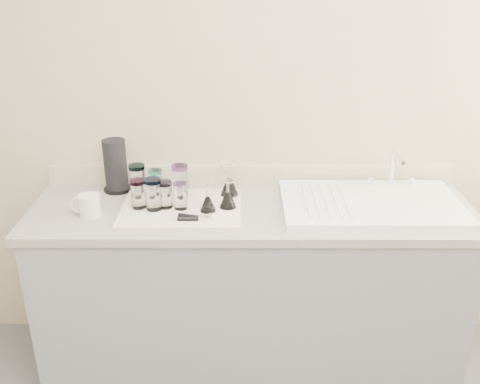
{
  "coord_description": "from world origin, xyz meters",
  "views": [
    {
      "loc": [
        -0.05,
        -1.04,
        1.97
      ],
      "look_at": [
        -0.06,
        1.15,
        1.0
      ],
      "focal_mm": 40.0,
      "sensor_mm": 36.0,
      "label": 1
    }
  ],
  "objects_px": {
    "tumbler_cyan": "(156,182)",
    "goblet_back_right": "(229,184)",
    "tumbler_purple": "(180,180)",
    "goblet_front_right": "(228,197)",
    "tumbler_teal": "(138,180)",
    "paper_towel_roll": "(116,166)",
    "goblet_front_left": "(208,202)",
    "tumbler_lavender": "(180,196)",
    "tumbler_blue": "(153,194)",
    "can_opener": "(195,218)",
    "white_mug": "(89,206)",
    "tumbler_magenta": "(138,194)",
    "tumbler_extra": "(166,194)",
    "sink_unit": "(371,203)"
  },
  "relations": [
    {
      "from": "tumbler_blue",
      "to": "goblet_front_right",
      "type": "height_order",
      "value": "tumbler_blue"
    },
    {
      "from": "tumbler_teal",
      "to": "white_mug",
      "type": "height_order",
      "value": "tumbler_teal"
    },
    {
      "from": "tumbler_blue",
      "to": "can_opener",
      "type": "distance_m",
      "value": 0.23
    },
    {
      "from": "tumbler_purple",
      "to": "white_mug",
      "type": "relative_size",
      "value": 1.11
    },
    {
      "from": "goblet_back_right",
      "to": "paper_towel_roll",
      "type": "relative_size",
      "value": 0.6
    },
    {
      "from": "tumbler_teal",
      "to": "can_opener",
      "type": "height_order",
      "value": "tumbler_teal"
    },
    {
      "from": "tumbler_teal",
      "to": "white_mug",
      "type": "relative_size",
      "value": 1.12
    },
    {
      "from": "tumbler_extra",
      "to": "white_mug",
      "type": "height_order",
      "value": "tumbler_extra"
    },
    {
      "from": "goblet_back_right",
      "to": "goblet_front_right",
      "type": "xyz_separation_m",
      "value": [
        -0.0,
        -0.14,
        -0.01
      ]
    },
    {
      "from": "tumbler_cyan",
      "to": "goblet_front_left",
      "type": "bearing_deg",
      "value": -34.25
    },
    {
      "from": "tumbler_extra",
      "to": "tumbler_lavender",
      "type": "bearing_deg",
      "value": -10.85
    },
    {
      "from": "tumbler_teal",
      "to": "goblet_front_right",
      "type": "distance_m",
      "value": 0.46
    },
    {
      "from": "tumbler_cyan",
      "to": "tumbler_lavender",
      "type": "relative_size",
      "value": 1.02
    },
    {
      "from": "tumbler_purple",
      "to": "tumbler_teal",
      "type": "bearing_deg",
      "value": 178.87
    },
    {
      "from": "tumbler_extra",
      "to": "paper_towel_roll",
      "type": "height_order",
      "value": "paper_towel_roll"
    },
    {
      "from": "white_mug",
      "to": "paper_towel_roll",
      "type": "height_order",
      "value": "paper_towel_roll"
    },
    {
      "from": "tumbler_cyan",
      "to": "goblet_front_left",
      "type": "relative_size",
      "value": 0.98
    },
    {
      "from": "tumbler_extra",
      "to": "goblet_back_right",
      "type": "height_order",
      "value": "goblet_back_right"
    },
    {
      "from": "tumbler_cyan",
      "to": "goblet_back_right",
      "type": "bearing_deg",
      "value": 0.94
    },
    {
      "from": "tumbler_cyan",
      "to": "tumbler_extra",
      "type": "relative_size",
      "value": 1.01
    },
    {
      "from": "tumbler_magenta",
      "to": "tumbler_blue",
      "type": "height_order",
      "value": "tumbler_blue"
    },
    {
      "from": "goblet_back_right",
      "to": "white_mug",
      "type": "distance_m",
      "value": 0.66
    },
    {
      "from": "goblet_front_right",
      "to": "paper_towel_roll",
      "type": "bearing_deg",
      "value": 159.01
    },
    {
      "from": "tumbler_magenta",
      "to": "goblet_back_right",
      "type": "relative_size",
      "value": 0.86
    },
    {
      "from": "tumbler_purple",
      "to": "tumbler_blue",
      "type": "bearing_deg",
      "value": -123.98
    },
    {
      "from": "tumbler_teal",
      "to": "paper_towel_roll",
      "type": "height_order",
      "value": "paper_towel_roll"
    },
    {
      "from": "tumbler_teal",
      "to": "goblet_front_right",
      "type": "height_order",
      "value": "tumbler_teal"
    },
    {
      "from": "tumbler_extra",
      "to": "paper_towel_roll",
      "type": "bearing_deg",
      "value": 141.27
    },
    {
      "from": "tumbler_purple",
      "to": "tumbler_blue",
      "type": "distance_m",
      "value": 0.19
    },
    {
      "from": "tumbler_magenta",
      "to": "can_opener",
      "type": "relative_size",
      "value": 0.88
    },
    {
      "from": "tumbler_purple",
      "to": "tumbler_cyan",
      "type": "bearing_deg",
      "value": 178.28
    },
    {
      "from": "tumbler_magenta",
      "to": "paper_towel_roll",
      "type": "bearing_deg",
      "value": 123.68
    },
    {
      "from": "can_opener",
      "to": "goblet_back_right",
      "type": "bearing_deg",
      "value": 62.33
    },
    {
      "from": "sink_unit",
      "to": "tumbler_extra",
      "type": "distance_m",
      "value": 0.95
    },
    {
      "from": "tumbler_purple",
      "to": "goblet_front_right",
      "type": "xyz_separation_m",
      "value": [
        0.23,
        -0.13,
        -0.03
      ]
    },
    {
      "from": "tumbler_extra",
      "to": "paper_towel_roll",
      "type": "xyz_separation_m",
      "value": [
        -0.27,
        0.22,
        0.05
      ]
    },
    {
      "from": "sink_unit",
      "to": "tumbler_purple",
      "type": "distance_m",
      "value": 0.91
    },
    {
      "from": "tumbler_extra",
      "to": "goblet_front_right",
      "type": "xyz_separation_m",
      "value": [
        0.29,
        0.0,
        -0.02
      ]
    },
    {
      "from": "sink_unit",
      "to": "tumbler_teal",
      "type": "bearing_deg",
      "value": 173.66
    },
    {
      "from": "goblet_front_left",
      "to": "tumbler_lavender",
      "type": "bearing_deg",
      "value": 169.28
    },
    {
      "from": "tumbler_lavender",
      "to": "goblet_back_right",
      "type": "xyz_separation_m",
      "value": [
        0.22,
        0.16,
        -0.01
      ]
    },
    {
      "from": "goblet_back_right",
      "to": "paper_towel_roll",
      "type": "height_order",
      "value": "paper_towel_roll"
    },
    {
      "from": "sink_unit",
      "to": "goblet_front_right",
      "type": "distance_m",
      "value": 0.66
    },
    {
      "from": "sink_unit",
      "to": "tumbler_magenta",
      "type": "bearing_deg",
      "value": -178.93
    },
    {
      "from": "tumbler_purple",
      "to": "can_opener",
      "type": "xyz_separation_m",
      "value": [
        0.09,
        -0.27,
        -0.07
      ]
    },
    {
      "from": "tumbler_purple",
      "to": "goblet_back_right",
      "type": "relative_size",
      "value": 0.98
    },
    {
      "from": "tumbler_blue",
      "to": "goblet_front_left",
      "type": "height_order",
      "value": "tumbler_blue"
    },
    {
      "from": "goblet_front_right",
      "to": "white_mug",
      "type": "height_order",
      "value": "goblet_front_right"
    },
    {
      "from": "tumbler_cyan",
      "to": "goblet_back_right",
      "type": "relative_size",
      "value": 0.82
    },
    {
      "from": "goblet_back_right",
      "to": "goblet_front_right",
      "type": "bearing_deg",
      "value": -91.31
    }
  ]
}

